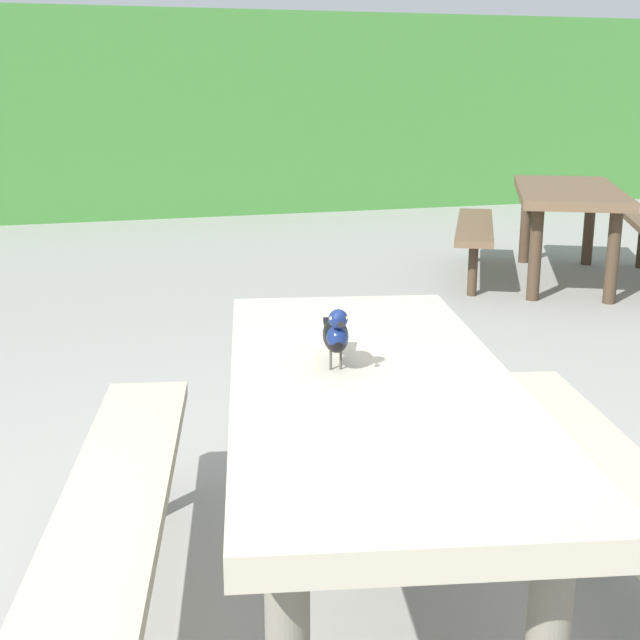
% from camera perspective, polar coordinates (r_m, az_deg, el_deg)
% --- Properties ---
extents(hedge_wall, '(28.00, 2.10, 2.34)m').
position_cam_1_polar(hedge_wall, '(11.14, -14.29, 13.14)').
color(hedge_wall, '#428438').
rests_on(hedge_wall, ground).
extents(picnic_table_foreground, '(1.99, 2.01, 0.74)m').
position_cam_1_polar(picnic_table_foreground, '(2.39, 3.40, -7.88)').
color(picnic_table_foreground, '#B2A893').
rests_on(picnic_table_foreground, ground).
extents(bird_grackle, '(0.10, 0.29, 0.18)m').
position_cam_1_polar(bird_grackle, '(2.34, 1.07, -0.93)').
color(bird_grackle, black).
rests_on(bird_grackle, picnic_table_foreground).
extents(picnic_table_mid_right, '(2.27, 2.28, 0.74)m').
position_cam_1_polar(picnic_table_mid_right, '(7.01, 16.07, 6.98)').
color(picnic_table_mid_right, brown).
rests_on(picnic_table_mid_right, ground).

